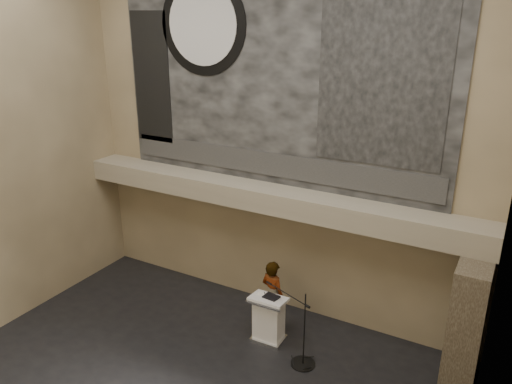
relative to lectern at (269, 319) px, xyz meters
The scene contains 17 objects.
wall_back 4.06m from the lectern, 115.42° to the left, with size 10.00×0.02×8.50m, color #77674B.
wall_right 6.18m from the lectern, 30.20° to the right, with size 0.02×8.00×8.50m, color #77674B.
soffit 2.74m from the lectern, 122.90° to the left, with size 10.00×0.80×0.50m, color gray.
sprinkler_left 3.31m from the lectern, 155.48° to the left, with size 0.04×0.04×0.06m, color #B2893D.
sprinkler_right 2.65m from the lectern, 41.73° to the left, with size 0.04×0.04×0.06m, color #B2893D.
banner 5.40m from the lectern, 115.87° to the left, with size 8.00×0.05×5.00m, color black.
banner_text_strip 3.49m from the lectern, 116.49° to the left, with size 7.76×0.02×0.55m, color #2C2C2C.
banner_clock_rim 6.80m from the lectern, 150.28° to the left, with size 2.30×2.30×0.02m, color black.
banner_clock_face 6.79m from the lectern, 150.62° to the left, with size 1.84×1.84×0.02m, color silver.
banner_building_print 5.69m from the lectern, 40.46° to the left, with size 2.60×0.02×3.60m, color black.
banner_brick_print 6.52m from the lectern, 160.76° to the left, with size 1.10×0.02×3.20m, color black.
stone_pier 4.07m from the lectern, ahead, with size 0.60×1.40×2.70m, color #3E3426.
lectern is the anchor object (origin of this frame).
binder 0.57m from the lectern, 16.04° to the left, with size 0.33×0.26×0.04m, color black.
papers 0.58m from the lectern, behind, with size 0.22×0.31×0.01m, color white.
speaker_person 0.56m from the lectern, 106.67° to the left, with size 0.63×0.41×1.73m, color white.
mic_stand 1.10m from the lectern, 20.54° to the right, with size 1.35×0.69×1.70m.
Camera 1 is at (5.07, -5.89, 6.98)m, focal length 35.00 mm.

